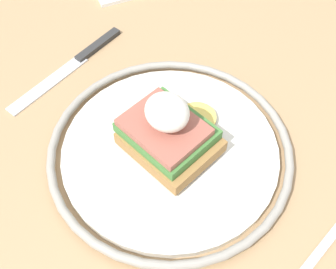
% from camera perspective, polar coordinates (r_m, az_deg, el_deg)
% --- Properties ---
extents(dining_table, '(0.98, 0.79, 0.77)m').
position_cam_1_polar(dining_table, '(0.61, 0.72, -8.65)').
color(dining_table, tan).
rests_on(dining_table, ground_plane).
extents(plate, '(0.29, 0.29, 0.02)m').
position_cam_1_polar(plate, '(0.49, -0.00, -1.86)').
color(plate, silver).
rests_on(plate, dining_table).
extents(sandwich, '(0.10, 0.12, 0.08)m').
position_cam_1_polar(sandwich, '(0.47, -0.06, 0.65)').
color(sandwich, '#9E703D').
rests_on(sandwich, plate).
extents(knife, '(0.04, 0.20, 0.01)m').
position_cam_1_polar(knife, '(0.61, -12.28, 9.61)').
color(knife, '#2D2D2D').
rests_on(knife, dining_table).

